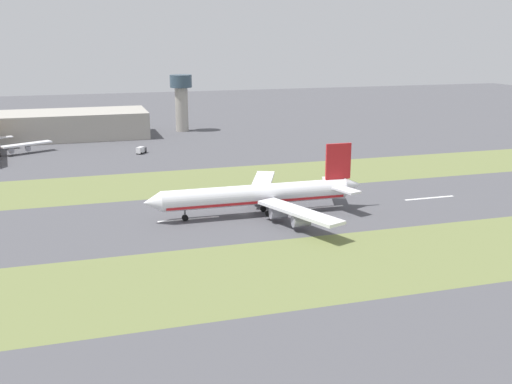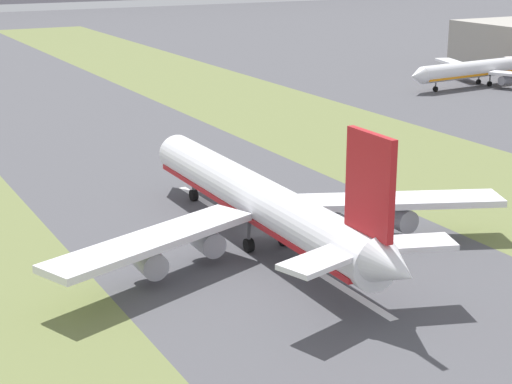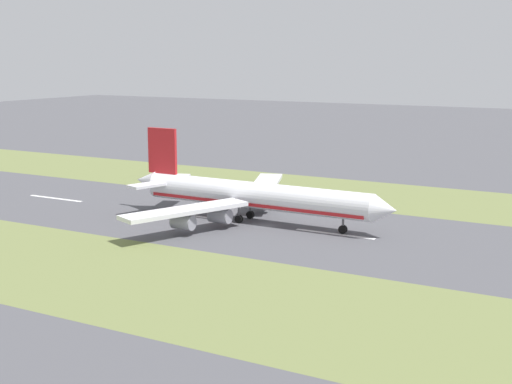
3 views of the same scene
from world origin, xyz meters
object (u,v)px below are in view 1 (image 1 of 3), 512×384
(airplane_main_jet, at_px, (262,195))
(control_tower, at_px, (181,97))
(service_truck, at_px, (141,150))
(terminal_building, at_px, (30,126))

(airplane_main_jet, relative_size, control_tower, 2.18)
(airplane_main_jet, distance_m, service_truck, 108.42)
(control_tower, distance_m, service_truck, 68.40)
(terminal_building, distance_m, service_truck, 73.40)
(airplane_main_jet, height_order, service_truck, airplane_main_jet)
(control_tower, height_order, service_truck, control_tower)
(terminal_building, height_order, service_truck, terminal_building)
(terminal_building, xyz_separation_m, control_tower, (5.35, -78.69, 12.22))
(control_tower, relative_size, service_truck, 4.98)
(airplane_main_jet, xyz_separation_m, control_tower, (165.02, -5.32, 12.96))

